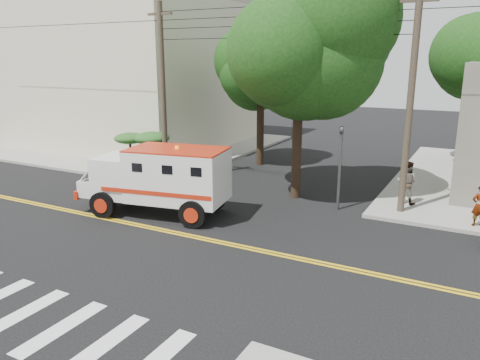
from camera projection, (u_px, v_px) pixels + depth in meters
The scene contains 13 objects.
ground at pixel (191, 236), 17.10m from camera, with size 100.00×100.00×0.00m, color black.
sidewalk_nw at pixel (142, 145), 34.76m from camera, with size 17.00×17.00×0.15m, color gray.
building_left at pixel (130, 74), 35.67m from camera, with size 16.00×14.00×10.00m, color beige.
utility_pole_left at pixel (163, 95), 23.64m from camera, with size 0.28×0.28×9.00m, color #382D23.
utility_pole_right at pixel (410, 106), 18.38m from camera, with size 0.28×0.28×9.00m, color #382D23.
tree_main at pixel (308, 37), 19.70m from camera, with size 6.08×5.70×9.85m.
tree_left at pixel (264, 69), 26.93m from camera, with size 4.48×4.20×7.70m.
traffic_signal at pixel (340, 159), 19.59m from camera, with size 0.15×0.18×3.60m.
accessibility_sign at pixel (158, 154), 24.85m from camera, with size 0.45×0.10×2.02m.
palm_planter at pixel (145, 146), 25.73m from camera, with size 3.52×2.63×2.36m.
armored_truck at pixel (160, 177), 19.15m from camera, with size 6.51×3.41×2.82m.
pedestrian_a at pixel (479, 206), 17.57m from camera, with size 0.58×0.38×1.59m, color gray.
pedestrian_b at pixel (407, 182), 20.29m from camera, with size 0.92×0.71×1.89m, color gray.
Camera 1 is at (9.12, -13.30, 6.32)m, focal length 35.00 mm.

